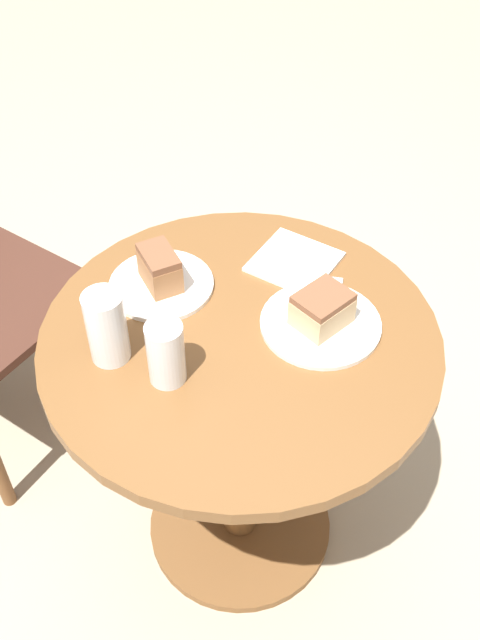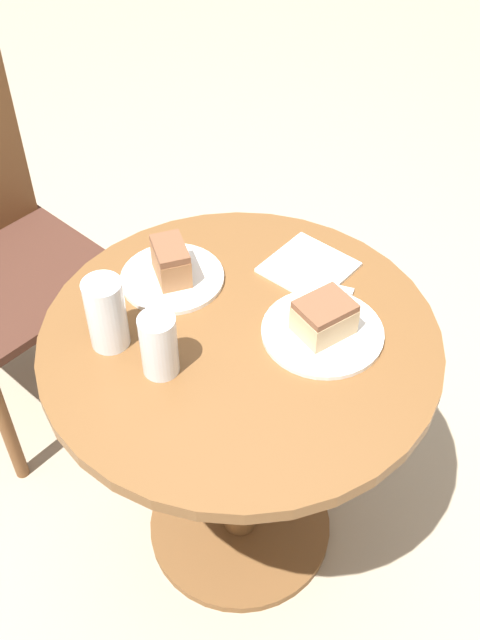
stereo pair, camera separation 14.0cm
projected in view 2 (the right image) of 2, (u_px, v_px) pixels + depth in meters
name	position (u px, v px, depth m)	size (l,w,h in m)	color
ground_plane	(240.00, 526.00, 1.93)	(8.00, 8.00, 0.00)	tan
table	(240.00, 402.00, 1.57)	(0.77, 0.77, 0.72)	brown
plate_near	(322.00, 332.00, 1.42)	(0.23, 0.23, 0.01)	white
plate_far	(172.00, 278.00, 1.53)	(0.21, 0.21, 0.01)	white
cake_slice_near	(324.00, 317.00, 1.40)	(0.12, 0.10, 0.07)	tan
cake_slice_far	(171.00, 261.00, 1.50)	(0.10, 0.11, 0.08)	#9E6B42
glass_lemonade	(107.00, 317.00, 1.37)	(0.07, 0.07, 0.15)	beige
glass_water	(159.00, 348.00, 1.32)	(0.07, 0.07, 0.13)	silver
napkin_stack	(309.00, 267.00, 1.56)	(0.17, 0.17, 0.01)	white
fork	(309.00, 282.00, 1.53)	(0.10, 0.18, 0.00)	silver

